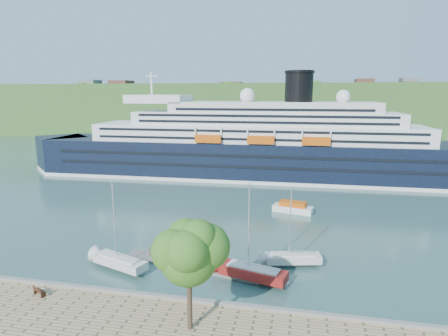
% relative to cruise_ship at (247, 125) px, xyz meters
% --- Properties ---
extents(ground, '(400.00, 400.00, 0.00)m').
position_rel_cruise_ship_xyz_m(ground, '(1.79, -57.88, -12.61)').
color(ground, '#305552').
rests_on(ground, ground).
extents(far_hillside, '(400.00, 50.00, 24.00)m').
position_rel_cruise_ship_xyz_m(far_hillside, '(1.79, 87.12, -0.61)').
color(far_hillside, '#355A24').
rests_on(far_hillside, ground).
extents(quay_coping, '(220.00, 0.50, 0.30)m').
position_rel_cruise_ship_xyz_m(quay_coping, '(1.79, -58.08, -11.46)').
color(quay_coping, slate).
rests_on(quay_coping, promenade).
extents(cruise_ship, '(112.64, 19.10, 25.21)m').
position_rel_cruise_ship_xyz_m(cruise_ship, '(0.00, 0.00, 0.00)').
color(cruise_ship, black).
rests_on(cruise_ship, ground).
extents(park_bench, '(1.66, 1.20, 0.99)m').
position_rel_cruise_ship_xyz_m(park_bench, '(-11.37, -60.04, -11.11)').
color(park_bench, '#462514').
rests_on(park_bench, promenade).
extents(promenade_tree, '(6.25, 6.25, 10.36)m').
position_rel_cruise_ship_xyz_m(promenade_tree, '(4.36, -62.06, -6.43)').
color(promenade_tree, '#305B18').
rests_on(promenade_tree, promenade).
extents(floating_pontoon, '(17.54, 5.39, 0.39)m').
position_rel_cruise_ship_xyz_m(floating_pontoon, '(0.59, -49.30, -12.41)').
color(floating_pontoon, gray).
rests_on(floating_pontoon, ground).
extents(sailboat_white_near, '(7.97, 4.56, 9.94)m').
position_rel_cruise_ship_xyz_m(sailboat_white_near, '(-7.20, -51.76, -7.64)').
color(sailboat_white_near, silver).
rests_on(sailboat_white_near, ground).
extents(sailboat_red, '(8.47, 4.22, 10.55)m').
position_rel_cruise_ship_xyz_m(sailboat_red, '(8.25, -51.39, -7.33)').
color(sailboat_red, maroon).
rests_on(sailboat_red, ground).
extents(sailboat_white_far, '(7.43, 3.56, 9.26)m').
position_rel_cruise_ship_xyz_m(sailboat_white_far, '(12.41, -46.60, -7.98)').
color(sailboat_white_far, silver).
rests_on(sailboat_white_far, ground).
extents(tender_launch, '(7.17, 3.81, 1.88)m').
position_rel_cruise_ship_xyz_m(tender_launch, '(11.86, -25.88, -11.66)').
color(tender_launch, '#CD500C').
rests_on(tender_launch, ground).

